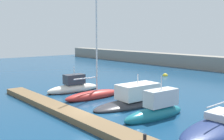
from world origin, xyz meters
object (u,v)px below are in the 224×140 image
motorboat_ivory_nearest (74,87)px  sailboat_red_second (93,94)px  motorboat_teal_fourth (157,110)px  mooring_buoy_yellow (165,76)px  motorboat_charcoal_third (136,99)px  sailboat_navy_fifth (223,125)px  dock_bollard (145,138)px

motorboat_ivory_nearest → sailboat_red_second: size_ratio=0.60×
motorboat_ivory_nearest → sailboat_red_second: bearing=-89.5°
motorboat_teal_fourth → mooring_buoy_yellow: 22.46m
motorboat_ivory_nearest → motorboat_charcoal_third: (8.84, 1.36, 0.01)m
motorboat_charcoal_third → motorboat_teal_fourth: bearing=-109.1°
sailboat_red_second → motorboat_teal_fourth: 8.52m
motorboat_charcoal_third → sailboat_navy_fifth: size_ratio=0.59×
motorboat_charcoal_third → motorboat_teal_fourth: size_ratio=1.49×
sailboat_navy_fifth → mooring_buoy_yellow: size_ratio=18.55×
motorboat_charcoal_third → mooring_buoy_yellow: 18.96m
mooring_buoy_yellow → dock_bollard: bearing=-53.2°
motorboat_ivory_nearest → sailboat_navy_fifth: bearing=-81.9°
sailboat_red_second → mooring_buoy_yellow: bearing=17.9°
sailboat_navy_fifth → motorboat_charcoal_third: bearing=88.2°
motorboat_ivory_nearest → motorboat_charcoal_third: 8.95m
sailboat_navy_fifth → dock_bollard: (-1.10, -6.74, 0.46)m
motorboat_teal_fourth → dock_bollard: bearing=-141.5°
motorboat_ivory_nearest → mooring_buoy_yellow: 17.68m
sailboat_navy_fifth → mooring_buoy_yellow: 24.59m
mooring_buoy_yellow → dock_bollard: (17.26, -23.10, 0.72)m
motorboat_ivory_nearest → motorboat_charcoal_third: motorboat_ivory_nearest is taller
motorboat_ivory_nearest → sailboat_navy_fifth: sailboat_navy_fifth is taller
motorboat_charcoal_third → dock_bollard: 10.18m
mooring_buoy_yellow → dock_bollard: size_ratio=1.92×
motorboat_teal_fourth → motorboat_ivory_nearest: bearing=92.7°
motorboat_charcoal_third → dock_bollard: bearing=-129.2°
mooring_buoy_yellow → motorboat_ivory_nearest: bearing=-87.2°
motorboat_teal_fourth → dock_bollard: (3.65, -5.24, 0.09)m
mooring_buoy_yellow → dock_bollard: 28.85m
sailboat_navy_fifth → dock_bollard: bearing=169.4°
dock_bollard → motorboat_ivory_nearest: bearing=161.6°
dock_bollard → motorboat_teal_fourth: bearing=124.9°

